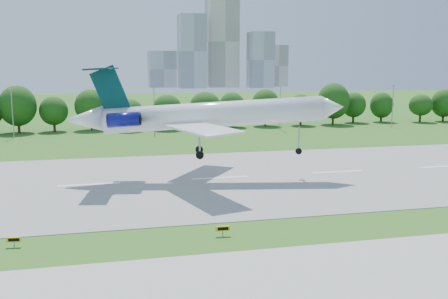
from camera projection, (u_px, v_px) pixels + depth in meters
ground at (81, 241)px, 50.13m from camera, size 600.00×600.00×0.00m
runway at (89, 185)px, 74.15m from camera, size 400.00×45.00×0.08m
tree_line at (96, 108)px, 137.55m from camera, size 288.40×8.40×10.40m
light_poles at (86, 111)px, 127.35m from camera, size 175.90×0.25×12.19m
skyline at (218, 53)px, 443.04m from camera, size 127.00×52.00×80.00m
airliner at (200, 114)px, 76.62m from camera, size 42.71×30.74×14.07m
taxi_sign_left at (14, 240)px, 48.36m from camera, size 1.43×0.34×1.00m
taxi_sign_right at (223, 229)px, 51.52m from camera, size 1.54×0.30×1.08m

